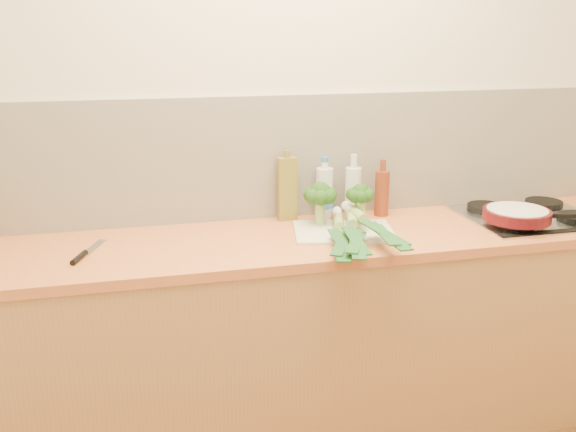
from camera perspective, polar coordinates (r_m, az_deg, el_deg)
name	(u,v)px	position (r m, az deg, el deg)	size (l,w,h in m)	color
room_shell	(293,157)	(2.83, 0.41, 5.28)	(3.50, 3.50, 3.50)	beige
counter	(309,334)	(2.80, 1.86, -10.48)	(3.20, 0.62, 0.90)	#A57A44
gas_hob	(531,215)	(3.05, 20.78, 0.06)	(0.58, 0.50, 0.04)	silver
chopping_board	(344,232)	(2.66, 4.97, -1.40)	(0.40, 0.30, 0.01)	beige
broccoli_left	(320,196)	(2.70, 2.89, 1.83)	(0.14, 0.14, 0.19)	#90B066
broccoli_right	(360,196)	(2.73, 6.44, 1.78)	(0.12, 0.12, 0.18)	#90B066
leek_front	(339,228)	(2.61, 4.58, -1.06)	(0.23, 0.63, 0.04)	white
leek_mid	(353,225)	(2.60, 5.80, -0.76)	(0.24, 0.65, 0.04)	white
leek_back	(367,221)	(2.60, 7.01, -0.42)	(0.11, 0.61, 0.04)	white
chefs_knife	(83,255)	(2.50, -17.75, -3.30)	(0.12, 0.28, 0.02)	silver
skillet	(518,214)	(2.86, 19.73, 0.13)	(0.40, 0.28, 0.05)	#450B11
oil_tin	(287,188)	(2.80, -0.08, 2.47)	(0.08, 0.05, 0.31)	olive
glass_bottle	(353,192)	(2.85, 5.79, 2.16)	(0.07, 0.07, 0.29)	silver
amber_bottle	(382,192)	(2.90, 8.34, 2.11)	(0.06, 0.06, 0.26)	maroon
water_bottle	(324,194)	(2.85, 3.25, 1.94)	(0.08, 0.08, 0.25)	silver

